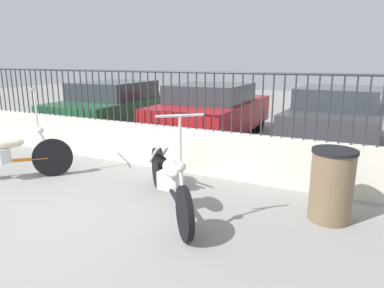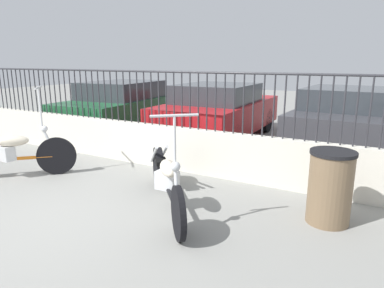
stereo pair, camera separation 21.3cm
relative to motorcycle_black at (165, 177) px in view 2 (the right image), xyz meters
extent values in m
plane|color=gray|center=(-1.06, -0.93, -0.39)|extent=(40.00, 40.00, 0.00)
cube|color=beige|center=(-1.06, 1.41, -0.01)|extent=(9.73, 0.18, 0.77)
cylinder|color=#2D2D33|center=(-5.69, 1.41, 0.86)|extent=(0.02, 0.02, 0.97)
cylinder|color=#2D2D33|center=(-5.53, 1.41, 0.86)|extent=(0.02, 0.02, 0.97)
cylinder|color=#2D2D33|center=(-5.37, 1.41, 0.86)|extent=(0.02, 0.02, 0.97)
cylinder|color=#2D2D33|center=(-5.21, 1.41, 0.86)|extent=(0.02, 0.02, 0.97)
cylinder|color=#2D2D33|center=(-5.05, 1.41, 0.86)|extent=(0.02, 0.02, 0.97)
cylinder|color=#2D2D33|center=(-4.89, 1.41, 0.86)|extent=(0.02, 0.02, 0.97)
cylinder|color=#2D2D33|center=(-4.73, 1.41, 0.86)|extent=(0.02, 0.02, 0.97)
cylinder|color=#2D2D33|center=(-4.57, 1.41, 0.86)|extent=(0.02, 0.02, 0.97)
cylinder|color=#2D2D33|center=(-4.41, 1.41, 0.86)|extent=(0.02, 0.02, 0.97)
cylinder|color=#2D2D33|center=(-4.25, 1.41, 0.86)|extent=(0.02, 0.02, 0.97)
cylinder|color=#2D2D33|center=(-4.10, 1.41, 0.86)|extent=(0.02, 0.02, 0.97)
cylinder|color=#2D2D33|center=(-3.94, 1.41, 0.86)|extent=(0.02, 0.02, 0.97)
cylinder|color=#2D2D33|center=(-3.78, 1.41, 0.86)|extent=(0.02, 0.02, 0.97)
cylinder|color=#2D2D33|center=(-3.62, 1.41, 0.86)|extent=(0.02, 0.02, 0.97)
cylinder|color=#2D2D33|center=(-3.46, 1.41, 0.86)|extent=(0.02, 0.02, 0.97)
cylinder|color=#2D2D33|center=(-3.30, 1.41, 0.86)|extent=(0.02, 0.02, 0.97)
cylinder|color=#2D2D33|center=(-3.14, 1.41, 0.86)|extent=(0.02, 0.02, 0.97)
cylinder|color=#2D2D33|center=(-2.98, 1.41, 0.86)|extent=(0.02, 0.02, 0.97)
cylinder|color=#2D2D33|center=(-2.82, 1.41, 0.86)|extent=(0.02, 0.02, 0.97)
cylinder|color=#2D2D33|center=(-2.66, 1.41, 0.86)|extent=(0.02, 0.02, 0.97)
cylinder|color=#2D2D33|center=(-2.50, 1.41, 0.86)|extent=(0.02, 0.02, 0.97)
cylinder|color=#2D2D33|center=(-2.34, 1.41, 0.86)|extent=(0.02, 0.02, 0.97)
cylinder|color=#2D2D33|center=(-2.18, 1.41, 0.86)|extent=(0.02, 0.02, 0.97)
cylinder|color=#2D2D33|center=(-2.02, 1.41, 0.86)|extent=(0.02, 0.02, 0.97)
cylinder|color=#2D2D33|center=(-1.86, 1.41, 0.86)|extent=(0.02, 0.02, 0.97)
cylinder|color=#2D2D33|center=(-1.70, 1.41, 0.86)|extent=(0.02, 0.02, 0.97)
cylinder|color=#2D2D33|center=(-1.54, 1.41, 0.86)|extent=(0.02, 0.02, 0.97)
cylinder|color=#2D2D33|center=(-1.38, 1.41, 0.86)|extent=(0.02, 0.02, 0.97)
cylinder|color=#2D2D33|center=(-1.22, 1.41, 0.86)|extent=(0.02, 0.02, 0.97)
cylinder|color=#2D2D33|center=(-1.06, 1.41, 0.86)|extent=(0.02, 0.02, 0.97)
cylinder|color=#2D2D33|center=(-0.91, 1.41, 0.86)|extent=(0.02, 0.02, 0.97)
cylinder|color=#2D2D33|center=(-0.75, 1.41, 0.86)|extent=(0.02, 0.02, 0.97)
cylinder|color=#2D2D33|center=(-0.59, 1.41, 0.86)|extent=(0.02, 0.02, 0.97)
cylinder|color=#2D2D33|center=(-0.43, 1.41, 0.86)|extent=(0.02, 0.02, 0.97)
cylinder|color=#2D2D33|center=(-0.27, 1.41, 0.86)|extent=(0.02, 0.02, 0.97)
cylinder|color=#2D2D33|center=(-0.11, 1.41, 0.86)|extent=(0.02, 0.02, 0.97)
cylinder|color=#2D2D33|center=(0.05, 1.41, 0.86)|extent=(0.02, 0.02, 0.97)
cylinder|color=#2D2D33|center=(0.21, 1.41, 0.86)|extent=(0.02, 0.02, 0.97)
cylinder|color=#2D2D33|center=(0.37, 1.41, 0.86)|extent=(0.02, 0.02, 0.97)
cylinder|color=#2D2D33|center=(0.53, 1.41, 0.86)|extent=(0.02, 0.02, 0.97)
cylinder|color=#2D2D33|center=(0.69, 1.41, 0.86)|extent=(0.02, 0.02, 0.97)
cylinder|color=#2D2D33|center=(0.85, 1.41, 0.86)|extent=(0.02, 0.02, 0.97)
cylinder|color=#2D2D33|center=(1.01, 1.41, 0.86)|extent=(0.02, 0.02, 0.97)
cylinder|color=#2D2D33|center=(1.17, 1.41, 0.86)|extent=(0.02, 0.02, 0.97)
cylinder|color=#2D2D33|center=(1.33, 1.41, 0.86)|extent=(0.02, 0.02, 0.97)
cylinder|color=#2D2D33|center=(1.49, 1.41, 0.86)|extent=(0.02, 0.02, 0.97)
cylinder|color=#2D2D33|center=(1.65, 1.41, 0.86)|extent=(0.02, 0.02, 0.97)
cylinder|color=#2D2D33|center=(1.81, 1.41, 0.86)|extent=(0.02, 0.02, 0.97)
cylinder|color=#2D2D33|center=(1.97, 1.41, 0.86)|extent=(0.02, 0.02, 0.97)
cylinder|color=#2D2D33|center=(2.13, 1.41, 0.86)|extent=(0.02, 0.02, 0.97)
cylinder|color=#2D2D33|center=(2.28, 1.41, 0.86)|extent=(0.02, 0.02, 0.97)
cylinder|color=#2D2D33|center=(2.44, 1.41, 0.86)|extent=(0.02, 0.02, 0.97)
cylinder|color=#2D2D33|center=(-1.06, 1.41, 1.32)|extent=(9.73, 0.04, 0.04)
cylinder|color=black|center=(0.63, -0.70, -0.09)|extent=(0.46, 0.49, 0.61)
cylinder|color=black|center=(-0.49, 0.54, -0.09)|extent=(0.49, 0.53, 0.62)
cylinder|color=black|center=(0.07, -0.08, -0.09)|extent=(1.08, 1.18, 0.06)
cube|color=silver|center=(0.10, -0.12, 0.01)|extent=(0.28, 0.18, 0.24)
ellipsoid|color=beige|center=(0.19, -0.20, 0.21)|extent=(0.50, 0.53, 0.18)
cube|color=black|center=(-0.29, 0.32, 0.09)|extent=(0.31, 0.31, 0.06)
cylinder|color=silver|center=(0.57, -0.63, 0.16)|extent=(0.18, 0.19, 0.51)
sphere|color=silver|center=(0.53, -0.59, 0.39)|extent=(0.11, 0.11, 0.11)
cylinder|color=silver|center=(0.51, -0.57, 0.68)|extent=(0.03, 0.03, 0.54)
cylinder|color=silver|center=(0.51, -0.57, 0.95)|extent=(0.41, 0.37, 0.03)
cylinder|color=silver|center=(-0.51, 0.46, 0.13)|extent=(0.59, 0.65, 0.47)
cylinder|color=silver|center=(-0.41, 0.55, 0.13)|extent=(0.59, 0.65, 0.47)
cylinder|color=black|center=(-2.33, 0.16, -0.07)|extent=(0.50, 0.48, 0.64)
cylinder|color=orange|center=(-2.93, -0.41, -0.07)|extent=(1.14, 1.09, 0.06)
cube|color=silver|center=(-2.90, -0.37, 0.03)|extent=(0.28, 0.18, 0.24)
ellipsoid|color=beige|center=(-2.81, -0.29, 0.23)|extent=(0.50, 0.49, 0.18)
cylinder|color=silver|center=(-2.40, 0.10, 0.18)|extent=(0.19, 0.18, 0.51)
sphere|color=silver|center=(-2.44, 0.06, 0.41)|extent=(0.11, 0.11, 0.11)
cylinder|color=silver|center=(-2.46, 0.04, 0.76)|extent=(0.03, 0.03, 0.66)
cylinder|color=silver|center=(-2.46, 0.04, 1.09)|extent=(0.38, 0.40, 0.03)
cylinder|color=brown|center=(1.99, 0.52, 0.03)|extent=(0.50, 0.50, 0.85)
cylinder|color=black|center=(1.99, 0.52, 0.48)|extent=(0.53, 0.53, 0.04)
cylinder|color=black|center=(-4.95, 5.34, -0.07)|extent=(0.17, 0.65, 0.64)
cylinder|color=black|center=(-3.26, 5.50, -0.07)|extent=(0.17, 0.65, 0.64)
cylinder|color=black|center=(-4.70, 2.55, -0.07)|extent=(0.17, 0.65, 0.64)
cylinder|color=black|center=(-3.00, 2.70, -0.07)|extent=(0.17, 0.65, 0.64)
cube|color=#1E5933|center=(-3.98, 4.02, 0.17)|extent=(2.22, 4.67, 0.65)
cube|color=#2D3338|center=(-3.96, 3.80, 0.72)|extent=(1.82, 2.31, 0.46)
cylinder|color=black|center=(-2.03, 5.37, -0.07)|extent=(0.13, 0.64, 0.64)
cylinder|color=black|center=(-0.29, 5.43, -0.07)|extent=(0.13, 0.64, 0.64)
cylinder|color=black|center=(-1.95, 2.83, -0.07)|extent=(0.13, 0.64, 0.64)
cylinder|color=black|center=(-0.20, 2.88, -0.07)|extent=(0.13, 0.64, 0.64)
cube|color=#AD191E|center=(-1.12, 4.13, 0.19)|extent=(1.99, 4.17, 0.69)
cube|color=#2D3338|center=(-1.11, 3.92, 0.75)|extent=(1.74, 2.03, 0.43)
cylinder|color=black|center=(0.99, 5.70, -0.07)|extent=(0.14, 0.64, 0.64)
cylinder|color=black|center=(0.87, 3.27, -0.07)|extent=(0.14, 0.64, 0.64)
cylinder|color=black|center=(2.50, 3.19, -0.07)|extent=(0.14, 0.64, 0.64)
cube|color=#38383D|center=(1.75, 4.45, 0.19)|extent=(1.95, 4.00, 0.69)
cube|color=#2D3338|center=(1.74, 4.25, 0.75)|extent=(1.67, 1.96, 0.43)
camera|label=1|loc=(2.24, -3.69, 1.51)|focal=32.00mm
camera|label=2|loc=(2.43, -3.59, 1.51)|focal=32.00mm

